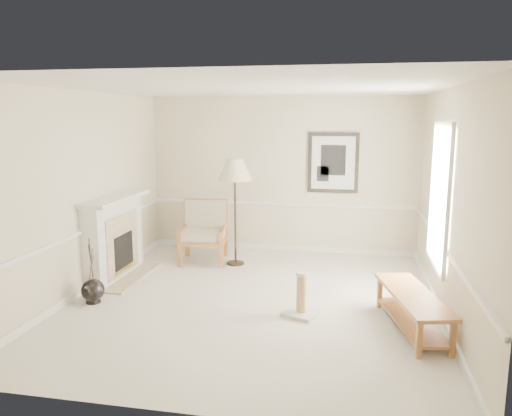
{
  "coord_description": "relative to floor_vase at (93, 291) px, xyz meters",
  "views": [
    {
      "loc": [
        1.31,
        -6.48,
        2.53
      ],
      "look_at": [
        -0.09,
        0.7,
        1.19
      ],
      "focal_mm": 35.0,
      "sensor_mm": 36.0,
      "label": 1
    }
  ],
  "objects": [
    {
      "name": "floor_lamp",
      "position": [
        1.51,
        2.16,
        1.43
      ],
      "size": [
        0.77,
        0.77,
        1.83
      ],
      "rotation": [
        0.0,
        0.0,
        -0.44
      ],
      "color": "black",
      "rests_on": "ground"
    },
    {
      "name": "bench",
      "position": [
        4.22,
        -0.07,
        0.13
      ],
      "size": [
        0.84,
        1.66,
        0.46
      ],
      "rotation": [
        0.0,
        0.0,
        0.23
      ],
      "color": "#9F5F33",
      "rests_on": "ground"
    },
    {
      "name": "room",
      "position": [
        2.29,
        0.57,
        1.7
      ],
      "size": [
        5.04,
        5.54,
        2.92
      ],
      "color": "beige",
      "rests_on": "ground"
    },
    {
      "name": "ground",
      "position": [
        2.15,
        0.49,
        -0.17
      ],
      "size": [
        5.5,
        5.5,
        0.0
      ],
      "primitive_type": "plane",
      "color": "silver",
      "rests_on": "ground"
    },
    {
      "name": "scratching_post",
      "position": [
        2.87,
        0.11,
        0.01
      ],
      "size": [
        0.52,
        0.52,
        0.58
      ],
      "rotation": [
        0.0,
        0.0,
        -0.35
      ],
      "color": "beige",
      "rests_on": "ground"
    },
    {
      "name": "armchair",
      "position": [
        0.89,
        2.33,
        0.4
      ],
      "size": [
        0.91,
        0.96,
        1.06
      ],
      "rotation": [
        0.0,
        0.0,
        0.14
      ],
      "color": "#9F5F33",
      "rests_on": "ground"
    },
    {
      "name": "fireplace",
      "position": [
        -0.19,
        1.09,
        0.47
      ],
      "size": [
        0.64,
        1.64,
        1.31
      ],
      "color": "white",
      "rests_on": "ground"
    },
    {
      "name": "floor_vase",
      "position": [
        0.0,
        0.0,
        0.0
      ],
      "size": [
        0.32,
        0.32,
        0.93
      ],
      "rotation": [
        0.0,
        0.0,
        -0.35
      ],
      "color": "black",
      "rests_on": "ground"
    }
  ]
}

